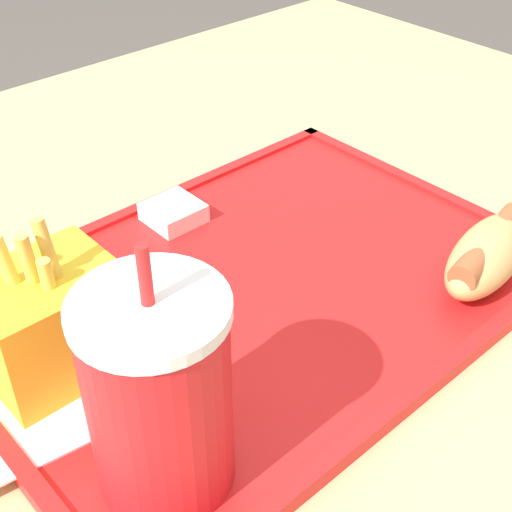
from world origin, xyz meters
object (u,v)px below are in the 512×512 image
object	(u,v)px
soda_cup	(159,395)
fries_carton	(51,322)
sauce_cup_mayo	(173,212)
hot_dog_far	(488,253)

from	to	relation	value
soda_cup	fries_carton	world-z (taller)	soda_cup
soda_cup	sauce_cup_mayo	bearing A→B (deg)	-127.61
soda_cup	sauce_cup_mayo	distance (m)	0.28
soda_cup	fries_carton	bearing A→B (deg)	-88.38
soda_cup	hot_dog_far	world-z (taller)	soda_cup
soda_cup	fries_carton	size ratio (longest dim) A/B	1.39
hot_dog_far	fries_carton	bearing A→B (deg)	-25.02
sauce_cup_mayo	soda_cup	bearing A→B (deg)	52.39
hot_dog_far	sauce_cup_mayo	world-z (taller)	hot_dog_far
soda_cup	fries_carton	distance (m)	0.13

